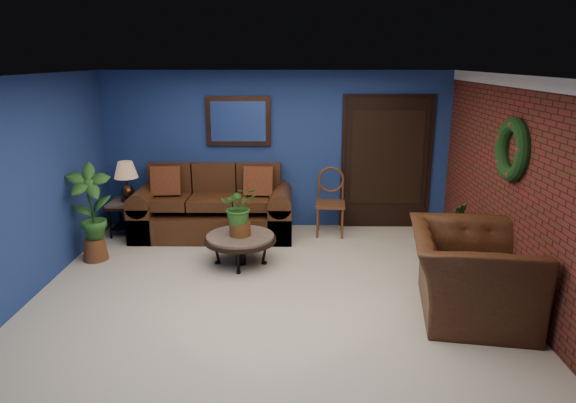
{
  "coord_description": "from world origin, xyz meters",
  "views": [
    {
      "loc": [
        0.26,
        -5.59,
        2.68
      ],
      "look_at": [
        0.2,
        0.55,
        0.95
      ],
      "focal_mm": 32.0,
      "sensor_mm": 36.0,
      "label": 1
    }
  ],
  "objects_px": {
    "coffee_table": "(240,239)",
    "armchair": "(470,274)",
    "side_chair": "(331,197)",
    "table_lamp": "(126,177)",
    "sofa": "(215,211)",
    "end_table": "(129,209)"
  },
  "relations": [
    {
      "from": "coffee_table",
      "to": "armchair",
      "type": "relative_size",
      "value": 0.67
    },
    {
      "from": "coffee_table",
      "to": "side_chair",
      "type": "distance_m",
      "value": 1.84
    },
    {
      "from": "table_lamp",
      "to": "sofa",
      "type": "bearing_deg",
      "value": 1.79
    },
    {
      "from": "sofa",
      "to": "side_chair",
      "type": "distance_m",
      "value": 1.83
    },
    {
      "from": "coffee_table",
      "to": "side_chair",
      "type": "xyz_separation_m",
      "value": [
        1.29,
        1.3,
        0.24
      ]
    },
    {
      "from": "coffee_table",
      "to": "armchair",
      "type": "xyz_separation_m",
      "value": [
        2.59,
        -1.35,
        0.11
      ]
    },
    {
      "from": "armchair",
      "to": "table_lamp",
      "type": "bearing_deg",
      "value": 69.24
    },
    {
      "from": "armchair",
      "to": "sofa",
      "type": "bearing_deg",
      "value": 59.33
    },
    {
      "from": "side_chair",
      "to": "end_table",
      "type": "bearing_deg",
      "value": -174.02
    },
    {
      "from": "side_chair",
      "to": "armchair",
      "type": "height_order",
      "value": "side_chair"
    },
    {
      "from": "side_chair",
      "to": "table_lamp",
      "type": "bearing_deg",
      "value": -174.02
    },
    {
      "from": "end_table",
      "to": "coffee_table",
      "type": "bearing_deg",
      "value": -33.29
    },
    {
      "from": "coffee_table",
      "to": "end_table",
      "type": "bearing_deg",
      "value": 146.71
    },
    {
      "from": "end_table",
      "to": "side_chair",
      "type": "distance_m",
      "value": 3.15
    },
    {
      "from": "table_lamp",
      "to": "coffee_table",
      "type": "bearing_deg",
      "value": -33.29
    },
    {
      "from": "end_table",
      "to": "side_chair",
      "type": "relative_size",
      "value": 0.56
    },
    {
      "from": "end_table",
      "to": "table_lamp",
      "type": "xyz_separation_m",
      "value": [
        -0.0,
        0.0,
        0.52
      ]
    },
    {
      "from": "side_chair",
      "to": "armchair",
      "type": "relative_size",
      "value": 0.73
    },
    {
      "from": "table_lamp",
      "to": "armchair",
      "type": "bearing_deg",
      "value": -30.02
    },
    {
      "from": "end_table",
      "to": "side_chair",
      "type": "xyz_separation_m",
      "value": [
        3.15,
        0.08,
        0.18
      ]
    },
    {
      "from": "coffee_table",
      "to": "armchair",
      "type": "height_order",
      "value": "armchair"
    },
    {
      "from": "table_lamp",
      "to": "armchair",
      "type": "distance_m",
      "value": 5.16
    }
  ]
}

